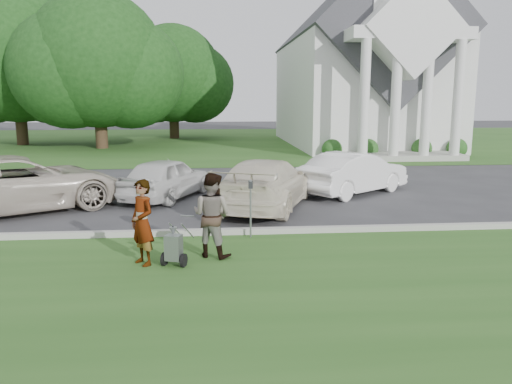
{
  "coord_description": "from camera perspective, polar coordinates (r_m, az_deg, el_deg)",
  "views": [
    {
      "loc": [
        -0.84,
        -10.7,
        3.12
      ],
      "look_at": [
        0.06,
        0.0,
        1.11
      ],
      "focal_mm": 35.0,
      "sensor_mm": 36.0,
      "label": 1
    }
  ],
  "objects": [
    {
      "name": "car_a",
      "position": [
        15.42,
        -25.47,
        0.87
      ],
      "size": [
        6.22,
        5.26,
        1.58
      ],
      "primitive_type": "imported",
      "rotation": [
        0.0,
        0.0,
        2.13
      ],
      "color": "beige",
      "rests_on": "ground"
    },
    {
      "name": "car_c",
      "position": [
        14.38,
        1.16,
        0.97
      ],
      "size": [
        3.61,
        5.33,
        1.43
      ],
      "primitive_type": "imported",
      "rotation": [
        0.0,
        0.0,
        2.78
      ],
      "color": "silver",
      "rests_on": "ground"
    },
    {
      "name": "parking_meter_near",
      "position": [
        11.22,
        -0.62,
        -1.13
      ],
      "size": [
        0.1,
        0.09,
        1.33
      ],
      "color": "gray",
      "rests_on": "ground"
    },
    {
      "name": "grass_strip",
      "position": [
        8.35,
        1.34,
        -11.31
      ],
      "size": [
        80.0,
        7.0,
        0.01
      ],
      "primitive_type": "cube",
      "color": "#28511C",
      "rests_on": "ground"
    },
    {
      "name": "car_d",
      "position": [
        16.9,
        11.15,
        2.14
      ],
      "size": [
        4.25,
        3.72,
        1.39
      ],
      "primitive_type": "imported",
      "rotation": [
        0.0,
        0.0,
        2.22
      ],
      "color": "white",
      "rests_on": "ground"
    },
    {
      "name": "church_lawn",
      "position": [
        37.84,
        -3.55,
        5.84
      ],
      "size": [
        80.0,
        30.0,
        0.01
      ],
      "primitive_type": "cube",
      "color": "#28511C",
      "rests_on": "ground"
    },
    {
      "name": "church",
      "position": [
        35.33,
        11.77,
        14.95
      ],
      "size": [
        9.19,
        19.0,
        24.1
      ],
      "color": "white",
      "rests_on": "ground"
    },
    {
      "name": "person_left",
      "position": [
        9.63,
        -12.85,
        -3.5
      ],
      "size": [
        0.68,
        0.71,
        1.63
      ],
      "primitive_type": "imported",
      "rotation": [
        0.0,
        0.0,
        -0.88
      ],
      "color": "#999999",
      "rests_on": "ground"
    },
    {
      "name": "car_b",
      "position": [
        16.02,
        -10.21,
        1.59
      ],
      "size": [
        2.98,
        4.18,
        1.32
      ],
      "primitive_type": "imported",
      "rotation": [
        0.0,
        0.0,
        2.73
      ],
      "color": "silver",
      "rests_on": "ground"
    },
    {
      "name": "person_right",
      "position": [
        9.92,
        -5.08,
        -2.71
      ],
      "size": [
        1.03,
        0.96,
        1.69
      ],
      "primitive_type": "imported",
      "rotation": [
        0.0,
        0.0,
        2.64
      ],
      "color": "#999999",
      "rests_on": "ground"
    },
    {
      "name": "curb",
      "position": [
        11.68,
        -0.53,
        -4.51
      ],
      "size": [
        80.0,
        0.18,
        0.15
      ],
      "primitive_type": "cube",
      "color": "#9E9E93",
      "rests_on": "ground"
    },
    {
      "name": "tree_left",
      "position": [
        33.52,
        -17.67,
        13.51
      ],
      "size": [
        10.63,
        8.4,
        9.71
      ],
      "color": "#332316",
      "rests_on": "ground"
    },
    {
      "name": "tree_far",
      "position": [
        38.13,
        -25.77,
        13.43
      ],
      "size": [
        11.64,
        9.2,
        10.73
      ],
      "color": "#332316",
      "rests_on": "ground"
    },
    {
      "name": "tree_back",
      "position": [
        40.84,
        -9.5,
        12.7
      ],
      "size": [
        9.61,
        7.6,
        8.89
      ],
      "color": "#332316",
      "rests_on": "ground"
    },
    {
      "name": "striping_cart",
      "position": [
        9.55,
        -9.37,
        -6.36
      ],
      "size": [
        0.63,
        0.96,
        0.83
      ],
      "rotation": [
        0.0,
        0.0,
        -0.32
      ],
      "color": "black",
      "rests_on": "ground"
    },
    {
      "name": "ground",
      "position": [
        11.17,
        -0.31,
        -5.62
      ],
      "size": [
        120.0,
        120.0,
        0.0
      ],
      "primitive_type": "plane",
      "color": "#333335",
      "rests_on": "ground"
    }
  ]
}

